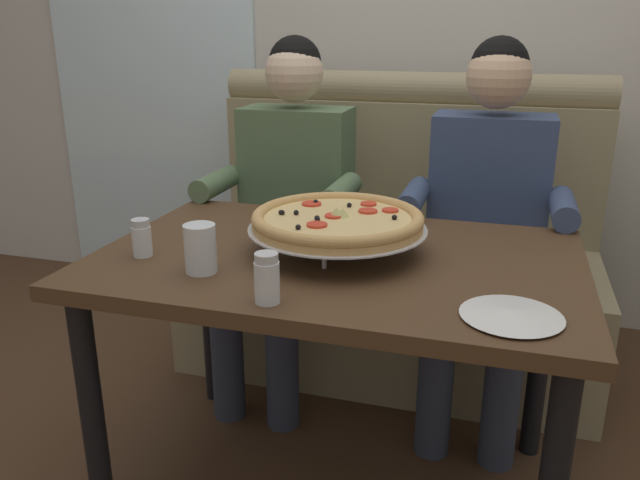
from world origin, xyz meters
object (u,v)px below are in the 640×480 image
dining_table (337,287)px  diner_left (288,197)px  shaker_oregano (267,282)px  drinking_glass (201,251)px  patio_chair (181,157)px  diner_right (486,212)px  pizza (338,221)px  plate_near_left (512,313)px  booth_bench (393,262)px  shaker_pepper_flakes (142,241)px

dining_table → diner_left: diner_left is taller
shaker_oregano → drinking_glass: bearing=150.7°
patio_chair → diner_left: bearing=-49.2°
diner_right → shaker_oregano: diner_right is taller
dining_table → pizza: pizza is taller
pizza → drinking_glass: (-0.28, -0.23, -0.03)m
dining_table → pizza: bearing=104.8°
drinking_glass → patio_chair: patio_chair is taller
patio_chair → diner_right: bearing=-36.3°
pizza → plate_near_left: pizza is taller
booth_bench → drinking_glass: booth_bench is taller
diner_left → patio_chair: diner_left is taller
drinking_glass → patio_chair: 2.60m
shaker_oregano → patio_chair: (-1.51, 2.36, -0.25)m
booth_bench → plate_near_left: size_ratio=7.44×
diner_right → shaker_pepper_flakes: size_ratio=12.86×
diner_left → booth_bench: bearing=37.0°
diner_right → drinking_glass: size_ratio=10.66×
diner_left → pizza: size_ratio=2.72×
booth_bench → patio_chair: booth_bench is taller
pizza → shaker_oregano: (-0.06, -0.36, -0.04)m
diner_right → patio_chair: 2.40m
booth_bench → plate_near_left: booth_bench is taller
diner_right → shaker_pepper_flakes: (-0.84, -0.76, 0.06)m
pizza → shaker_oregano: bearing=-99.5°
diner_left → patio_chair: 1.88m
pizza → shaker_oregano: size_ratio=4.19×
shaker_pepper_flakes → dining_table: bearing=17.6°
diner_right → shaker_oregano: (-0.42, -0.95, 0.07)m
dining_table → patio_chair: (-1.58, 2.03, -0.12)m
diner_right → plate_near_left: bearing=-84.3°
diner_left → pizza: bearing=-59.5°
plate_near_left → drinking_glass: bearing=175.8°
shaker_pepper_flakes → drinking_glass: bearing=-16.8°
diner_left → shaker_pepper_flakes: (-0.13, -0.76, 0.06)m
diner_left → pizza: 0.69m
diner_left → shaker_oregano: (0.29, -0.95, 0.07)m
diner_right → shaker_oregano: size_ratio=11.37×
shaker_pepper_flakes → drinking_glass: 0.21m
plate_near_left → drinking_glass: (-0.72, 0.05, 0.04)m
diner_right → drinking_glass: bearing=-127.7°
dining_table → diner_right: 0.71m
drinking_glass → shaker_oregano: bearing=-29.3°
diner_left → dining_table: bearing=-60.0°
shaker_pepper_flakes → drinking_glass: size_ratio=0.83×
dining_table → shaker_oregano: shaker_oregano is taller
shaker_oregano → drinking_glass: size_ratio=0.94×
diner_left → drinking_glass: diner_left is taller
shaker_oregano → drinking_glass: 0.25m
diner_right → shaker_oregano: 1.04m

